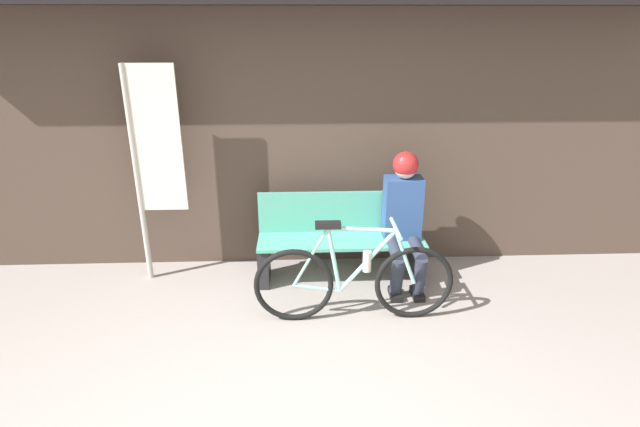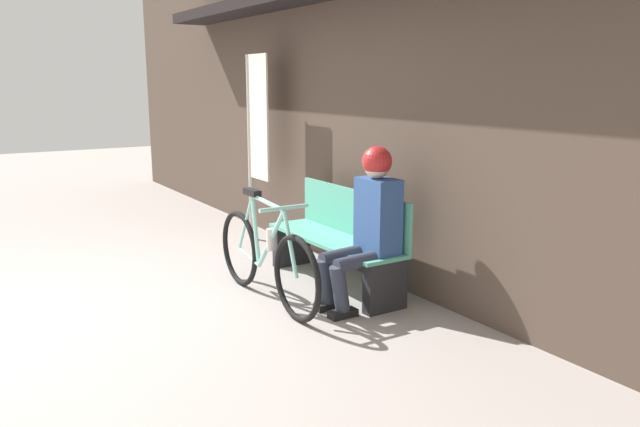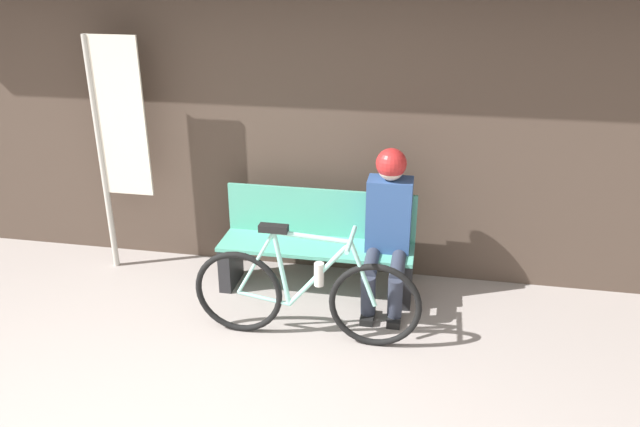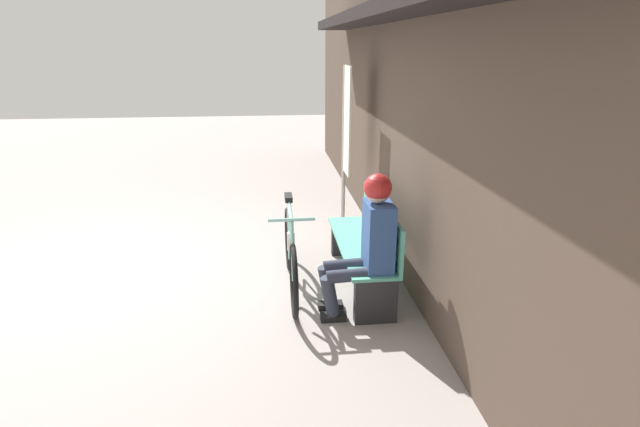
# 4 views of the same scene
# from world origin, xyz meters

# --- Properties ---
(ground_plane) EXTENTS (24.00, 24.00, 0.00)m
(ground_plane) POSITION_xyz_m (0.00, 0.00, 0.00)
(ground_plane) COLOR gray
(storefront_wall) EXTENTS (12.00, 0.56, 3.20)m
(storefront_wall) POSITION_xyz_m (0.00, 2.87, 1.66)
(storefront_wall) COLOR #4C3D33
(storefront_wall) RESTS_ON ground_plane
(park_bench_near) EXTENTS (1.55, 0.42, 0.82)m
(park_bench_near) POSITION_xyz_m (0.46, 2.45, 0.38)
(park_bench_near) COLOR #51A88E
(park_bench_near) RESTS_ON ground_plane
(bicycle) EXTENTS (1.63, 0.40, 0.87)m
(bicycle) POSITION_xyz_m (0.51, 1.73, 0.36)
(bicycle) COLOR black
(bicycle) RESTS_ON ground_plane
(person_seated) EXTENTS (0.34, 0.61, 1.24)m
(person_seated) POSITION_xyz_m (1.02, 2.35, 0.70)
(person_seated) COLOR #2D3342
(person_seated) RESTS_ON ground_plane
(banner_pole) EXTENTS (0.45, 0.05, 1.99)m
(banner_pole) POSITION_xyz_m (-1.22, 2.51, 1.23)
(banner_pole) COLOR #B7B2A8
(banner_pole) RESTS_ON ground_plane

